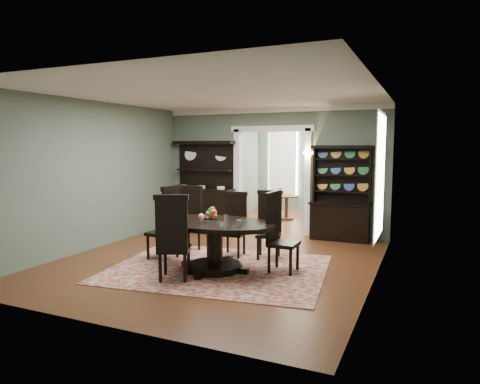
% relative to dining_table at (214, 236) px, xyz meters
% --- Properties ---
extents(room, '(5.51, 6.01, 3.01)m').
position_rel_dining_table_xyz_m(room, '(-0.22, 0.52, 1.00)').
color(room, '#5C2F18').
rests_on(room, ground).
extents(parlor, '(3.51, 3.50, 3.01)m').
position_rel_dining_table_xyz_m(parlor, '(-0.22, 6.01, 0.93)').
color(parlor, '#5C2F18').
rests_on(parlor, ground).
extents(doorway_trim, '(2.08, 0.25, 2.57)m').
position_rel_dining_table_xyz_m(doorway_trim, '(-0.22, 3.48, 1.04)').
color(doorway_trim, white).
rests_on(doorway_trim, floor).
extents(right_window, '(0.15, 1.47, 2.12)m').
position_rel_dining_table_xyz_m(right_window, '(2.48, 1.41, 1.02)').
color(right_window, white).
rests_on(right_window, wall_right).
extents(wall_sconce, '(0.27, 0.21, 0.21)m').
position_rel_dining_table_xyz_m(wall_sconce, '(0.73, 3.33, 1.31)').
color(wall_sconce, '#BC7132').
rests_on(wall_sconce, back_wall_right).
extents(rug, '(3.93, 3.24, 0.01)m').
position_rel_dining_table_xyz_m(rug, '(0.02, 0.09, -0.58)').
color(rug, maroon).
rests_on(rug, floor).
extents(dining_table, '(2.15, 2.01, 0.83)m').
position_rel_dining_table_xyz_m(dining_table, '(0.00, 0.00, 0.00)').
color(dining_table, black).
rests_on(dining_table, rug).
extents(centerpiece, '(1.49, 0.96, 0.24)m').
position_rel_dining_table_xyz_m(centerpiece, '(-0.05, -0.09, 0.32)').
color(centerpiece, white).
rests_on(centerpiece, dining_table).
extents(chair_far_left, '(0.51, 0.49, 1.30)m').
position_rel_dining_table_xyz_m(chair_far_left, '(-1.10, 1.05, 0.10)').
color(chair_far_left, black).
rests_on(chair_far_left, rug).
extents(chair_far_mid, '(0.49, 0.47, 1.22)m').
position_rel_dining_table_xyz_m(chair_far_mid, '(-0.12, 1.08, 0.06)').
color(chair_far_mid, black).
rests_on(chair_far_mid, rug).
extents(chair_far_right, '(0.56, 0.54, 1.27)m').
position_rel_dining_table_xyz_m(chair_far_right, '(0.55, 1.18, 0.08)').
color(chair_far_right, black).
rests_on(chair_far_right, rug).
extents(chair_end_left, '(0.51, 0.53, 1.38)m').
position_rel_dining_table_xyz_m(chair_end_left, '(-1.09, 0.25, 0.14)').
color(chair_end_left, black).
rests_on(chair_end_left, rug).
extents(chair_end_right, '(0.48, 0.52, 1.34)m').
position_rel_dining_table_xyz_m(chair_end_right, '(0.98, 0.39, 0.12)').
color(chair_end_right, black).
rests_on(chair_end_right, rug).
extents(chair_near, '(0.65, 0.63, 1.37)m').
position_rel_dining_table_xyz_m(chair_near, '(-0.30, -0.80, 0.14)').
color(chair_near, black).
rests_on(chair_near, rug).
extents(sideboard, '(1.70, 0.65, 2.22)m').
position_rel_dining_table_xyz_m(sideboard, '(-1.98, 3.22, 0.19)').
color(sideboard, black).
rests_on(sideboard, floor).
extents(welsh_dresser, '(1.36, 0.51, 2.11)m').
position_rel_dining_table_xyz_m(welsh_dresser, '(1.49, 3.25, 0.18)').
color(welsh_dresser, black).
rests_on(welsh_dresser, floor).
extents(parlor_table, '(0.75, 0.75, 0.69)m').
position_rel_dining_table_xyz_m(parlor_table, '(-0.42, 5.28, -0.13)').
color(parlor_table, brown).
rests_on(parlor_table, parlor_floor).
extents(parlor_chair_left, '(0.39, 0.38, 0.90)m').
position_rel_dining_table_xyz_m(parlor_chair_left, '(-0.70, 5.20, -0.10)').
color(parlor_chair_left, brown).
rests_on(parlor_chair_left, parlor_floor).
extents(parlor_chair_right, '(0.45, 0.44, 1.05)m').
position_rel_dining_table_xyz_m(parlor_chair_right, '(0.38, 5.04, -0.02)').
color(parlor_chair_right, brown).
rests_on(parlor_chair_right, parlor_floor).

